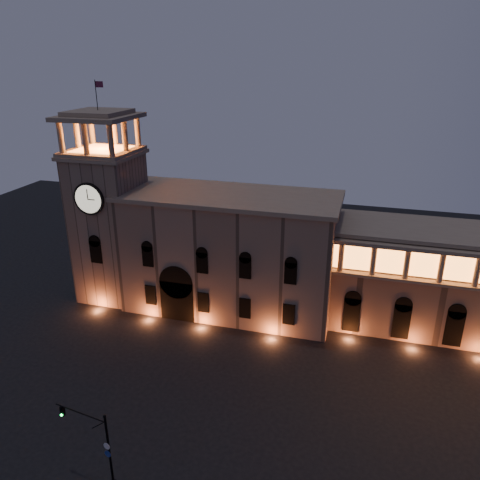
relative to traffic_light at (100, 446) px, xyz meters
The scene contains 5 objects.
ground 12.47m from the traffic_light, 71.94° to the left, with size 160.00×160.00×0.00m, color black.
government_building 33.50m from the traffic_light, 87.28° to the left, with size 30.80×12.80×17.60m.
clock_tower 37.28m from the traffic_light, 117.64° to the left, with size 9.80×9.80×32.40m.
colonnade_wing 50.15m from the traffic_light, 44.57° to the left, with size 40.60×11.50×14.50m.
traffic_light is the anchor object (origin of this frame).
Camera 1 is at (16.34, -37.73, 35.40)m, focal length 35.00 mm.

